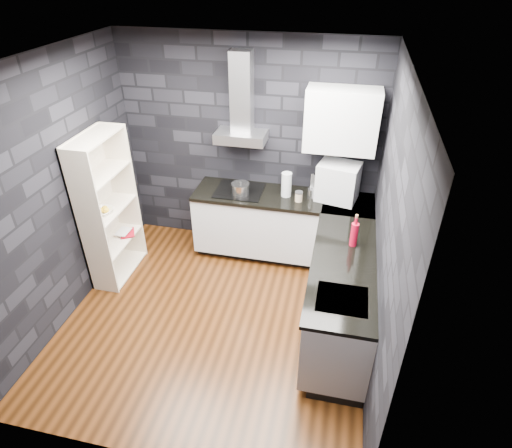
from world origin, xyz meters
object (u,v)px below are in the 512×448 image
(bookshelf, at_px, (108,209))
(pot, at_px, (240,189))
(appliance_garage, at_px, (338,182))
(storage_jar, at_px, (299,197))
(glass_vase, at_px, (286,185))
(fruit_bowl, at_px, (104,211))
(utensil_crock, at_px, (311,193))
(red_bottle, at_px, (354,235))

(bookshelf, bearing_deg, pot, 15.80)
(appliance_garage, height_order, bookshelf, bookshelf)
(storage_jar, bearing_deg, glass_vase, 149.35)
(pot, bearing_deg, appliance_garage, 7.55)
(storage_jar, relative_size, fruit_bowl, 0.51)
(glass_vase, height_order, bookshelf, bookshelf)
(appliance_garage, bearing_deg, utensil_crock, -158.46)
(appliance_garage, relative_size, bookshelf, 0.26)
(utensil_crock, xyz_separation_m, red_bottle, (0.52, -0.88, 0.07))
(storage_jar, relative_size, red_bottle, 0.43)
(appliance_garage, bearing_deg, glass_vase, -162.80)
(bookshelf, xyz_separation_m, fruit_bowl, (0.00, -0.10, 0.04))
(pot, distance_m, bookshelf, 1.56)
(storage_jar, height_order, appliance_garage, appliance_garage)
(pot, bearing_deg, bookshelf, -154.33)
(pot, distance_m, glass_vase, 0.56)
(red_bottle, bearing_deg, fruit_bowl, 179.82)
(glass_vase, xyz_separation_m, appliance_garage, (0.60, 0.06, 0.07))
(bookshelf, height_order, fruit_bowl, bookshelf)
(glass_vase, relative_size, appliance_garage, 0.65)
(storage_jar, bearing_deg, pot, 179.84)
(pot, xyz_separation_m, bookshelf, (-1.41, -0.68, -0.07))
(utensil_crock, bearing_deg, glass_vase, -179.01)
(glass_vase, distance_m, utensil_crock, 0.32)
(storage_jar, xyz_separation_m, appliance_garage, (0.44, 0.15, 0.17))
(red_bottle, height_order, fruit_bowl, red_bottle)
(red_bottle, relative_size, fruit_bowl, 1.21)
(appliance_garage, bearing_deg, bookshelf, -150.10)
(appliance_garage, distance_m, red_bottle, 0.97)
(pot, distance_m, storage_jar, 0.72)
(utensil_crock, bearing_deg, appliance_garage, 9.58)
(pot, distance_m, red_bottle, 1.58)
(storage_jar, distance_m, bookshelf, 2.23)
(appliance_garage, bearing_deg, red_bottle, -64.54)
(pot, relative_size, glass_vase, 0.70)
(storage_jar, relative_size, bookshelf, 0.06)
(utensil_crock, bearing_deg, storage_jar, -143.02)
(glass_vase, bearing_deg, appliance_garage, 5.25)
(pot, height_order, storage_jar, pot)
(glass_vase, relative_size, utensil_crock, 2.44)
(fruit_bowl, bearing_deg, storage_jar, 19.95)
(bookshelf, bearing_deg, storage_jar, 7.75)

